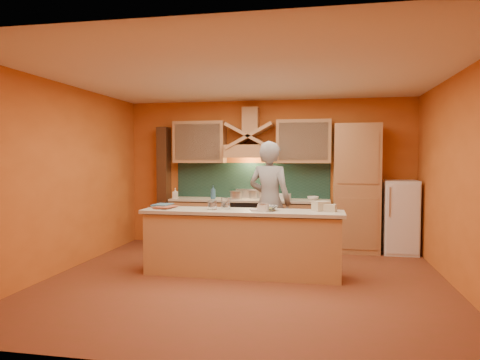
% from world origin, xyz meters
% --- Properties ---
extents(floor, '(5.50, 5.00, 0.01)m').
position_xyz_m(floor, '(0.00, 0.00, 0.00)').
color(floor, brown).
rests_on(floor, ground).
extents(ceiling, '(5.50, 5.00, 0.01)m').
position_xyz_m(ceiling, '(0.00, 0.00, 2.80)').
color(ceiling, white).
rests_on(ceiling, wall_back).
extents(wall_back, '(5.50, 0.02, 2.80)m').
position_xyz_m(wall_back, '(0.00, 2.50, 1.40)').
color(wall_back, orange).
rests_on(wall_back, floor).
extents(wall_front, '(5.50, 0.02, 2.80)m').
position_xyz_m(wall_front, '(0.00, -2.50, 1.40)').
color(wall_front, orange).
rests_on(wall_front, floor).
extents(wall_left, '(0.02, 5.00, 2.80)m').
position_xyz_m(wall_left, '(-2.75, 0.00, 1.40)').
color(wall_left, orange).
rests_on(wall_left, floor).
extents(wall_right, '(0.02, 5.00, 2.80)m').
position_xyz_m(wall_right, '(2.75, 0.00, 1.40)').
color(wall_right, orange).
rests_on(wall_right, floor).
extents(base_cabinet_left, '(1.10, 0.60, 0.86)m').
position_xyz_m(base_cabinet_left, '(-1.25, 2.20, 0.43)').
color(base_cabinet_left, tan).
rests_on(base_cabinet_left, floor).
extents(base_cabinet_right, '(1.10, 0.60, 0.86)m').
position_xyz_m(base_cabinet_right, '(0.65, 2.20, 0.43)').
color(base_cabinet_right, tan).
rests_on(base_cabinet_right, floor).
extents(counter_top, '(3.00, 0.62, 0.04)m').
position_xyz_m(counter_top, '(-0.30, 2.20, 0.90)').
color(counter_top, beige).
rests_on(counter_top, base_cabinet_left).
extents(stove, '(0.60, 0.58, 0.90)m').
position_xyz_m(stove, '(-0.30, 2.20, 0.45)').
color(stove, black).
rests_on(stove, floor).
extents(backsplash, '(3.00, 0.03, 0.70)m').
position_xyz_m(backsplash, '(-0.30, 2.48, 1.25)').
color(backsplash, '#16312B').
rests_on(backsplash, wall_back).
extents(range_hood, '(0.92, 0.50, 0.24)m').
position_xyz_m(range_hood, '(-0.30, 2.25, 1.82)').
color(range_hood, tan).
rests_on(range_hood, wall_back).
extents(hood_chimney, '(0.30, 0.30, 0.50)m').
position_xyz_m(hood_chimney, '(-0.30, 2.35, 2.40)').
color(hood_chimney, tan).
rests_on(hood_chimney, wall_back).
extents(upper_cabinet_left, '(1.00, 0.35, 0.80)m').
position_xyz_m(upper_cabinet_left, '(-1.30, 2.33, 2.00)').
color(upper_cabinet_left, tan).
rests_on(upper_cabinet_left, wall_back).
extents(upper_cabinet_right, '(1.00, 0.35, 0.80)m').
position_xyz_m(upper_cabinet_right, '(0.70, 2.33, 2.00)').
color(upper_cabinet_right, tan).
rests_on(upper_cabinet_right, wall_back).
extents(pantry_column, '(0.80, 0.60, 2.30)m').
position_xyz_m(pantry_column, '(1.65, 2.20, 1.15)').
color(pantry_column, tan).
rests_on(pantry_column, floor).
extents(fridge, '(0.58, 0.60, 1.30)m').
position_xyz_m(fridge, '(2.40, 2.20, 0.65)').
color(fridge, white).
rests_on(fridge, floor).
extents(trim_column_left, '(0.20, 0.30, 2.30)m').
position_xyz_m(trim_column_left, '(-2.05, 2.35, 1.15)').
color(trim_column_left, '#472816').
rests_on(trim_column_left, floor).
extents(island_body, '(2.80, 0.55, 0.88)m').
position_xyz_m(island_body, '(-0.10, 0.30, 0.44)').
color(island_body, tan).
rests_on(island_body, floor).
extents(island_top, '(2.90, 0.62, 0.05)m').
position_xyz_m(island_top, '(-0.10, 0.30, 0.92)').
color(island_top, beige).
rests_on(island_top, island_body).
extents(person, '(0.82, 0.66, 1.96)m').
position_xyz_m(person, '(0.21, 1.09, 0.98)').
color(person, gray).
rests_on(person, floor).
extents(pot_large, '(0.26, 0.26, 0.15)m').
position_xyz_m(pot_large, '(-0.54, 2.13, 0.98)').
color(pot_large, silver).
rests_on(pot_large, stove).
extents(pot_small, '(0.25, 0.25, 0.14)m').
position_xyz_m(pot_small, '(-0.24, 2.36, 0.97)').
color(pot_small, '#BAB9C1').
rests_on(pot_small, stove).
extents(soap_bottle_a, '(0.10, 0.11, 0.20)m').
position_xyz_m(soap_bottle_a, '(-1.69, 1.97, 1.02)').
color(soap_bottle_a, white).
rests_on(soap_bottle_a, counter_top).
extents(soap_bottle_b, '(0.13, 0.13, 0.26)m').
position_xyz_m(soap_bottle_b, '(-0.97, 2.04, 1.05)').
color(soap_bottle_b, '#316188').
rests_on(soap_bottle_b, counter_top).
extents(bowl_back, '(0.24, 0.24, 0.07)m').
position_xyz_m(bowl_back, '(0.88, 2.26, 0.95)').
color(bowl_back, white).
rests_on(bowl_back, counter_top).
extents(dish_rack, '(0.35, 0.30, 0.11)m').
position_xyz_m(dish_rack, '(0.30, 2.14, 0.98)').
color(dish_rack, silver).
rests_on(dish_rack, counter_top).
extents(book_lower, '(0.31, 0.38, 0.03)m').
position_xyz_m(book_lower, '(-1.39, 0.33, 0.96)').
color(book_lower, '#AE573E').
rests_on(book_lower, island_top).
extents(book_upper, '(0.27, 0.35, 0.03)m').
position_xyz_m(book_upper, '(-1.48, 0.45, 0.98)').
color(book_upper, teal).
rests_on(book_upper, island_top).
extents(jar_large, '(0.16, 0.16, 0.17)m').
position_xyz_m(jar_large, '(-0.35, 0.36, 1.03)').
color(jar_large, white).
rests_on(jar_large, island_top).
extents(jar_small, '(0.15, 0.15, 0.13)m').
position_xyz_m(jar_small, '(-0.54, 0.29, 1.01)').
color(jar_small, white).
rests_on(jar_small, island_top).
extents(kitchen_scale, '(0.16, 0.16, 0.10)m').
position_xyz_m(kitchen_scale, '(0.23, 0.18, 1.00)').
color(kitchen_scale, silver).
rests_on(kitchen_scale, island_top).
extents(mixing_bowl, '(0.34, 0.34, 0.07)m').
position_xyz_m(mixing_bowl, '(0.27, 0.32, 0.98)').
color(mixing_bowl, white).
rests_on(mixing_bowl, island_top).
extents(cloth, '(0.30, 0.26, 0.02)m').
position_xyz_m(cloth, '(0.15, 0.32, 0.95)').
color(cloth, beige).
rests_on(cloth, island_top).
extents(grocery_bag_a, '(0.27, 0.26, 0.14)m').
position_xyz_m(grocery_bag_a, '(1.02, 0.42, 1.01)').
color(grocery_bag_a, beige).
rests_on(grocery_bag_a, island_top).
extents(grocery_bag_b, '(0.19, 0.17, 0.10)m').
position_xyz_m(grocery_bag_b, '(1.15, 0.37, 1.00)').
color(grocery_bag_b, beige).
rests_on(grocery_bag_b, island_top).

